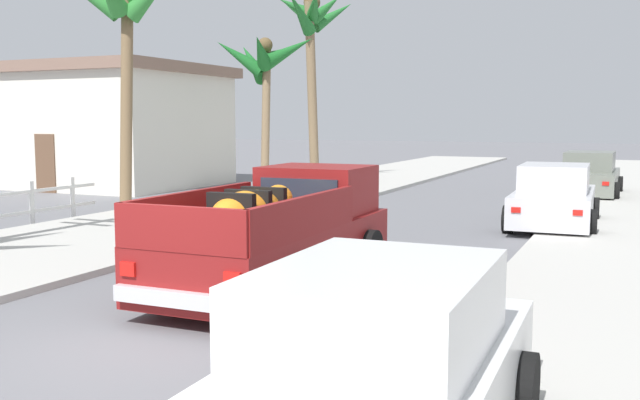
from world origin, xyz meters
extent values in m
plane|color=slate|center=(0.00, 0.00, 0.00)|extent=(160.00, 160.00, 0.00)
cube|color=beige|center=(-5.58, 12.00, 0.06)|extent=(5.07, 60.00, 0.12)
cube|color=silver|center=(-4.45, 12.00, 0.05)|extent=(0.16, 60.00, 0.10)
cube|color=silver|center=(4.45, 12.00, 0.05)|extent=(0.16, 60.00, 0.10)
cube|color=maroon|center=(0.04, 3.12, 0.60)|extent=(1.99, 5.12, 0.80)
cube|color=maroon|center=(0.02, 4.72, 1.40)|extent=(1.74, 1.52, 0.80)
cube|color=#283342|center=(0.03, 3.96, 1.42)|extent=(1.38, 0.08, 0.44)
cube|color=#283342|center=(0.01, 5.48, 1.42)|extent=(1.46, 0.08, 0.48)
cube|color=maroon|center=(-0.86, 2.25, 1.28)|extent=(0.14, 3.30, 0.56)
cube|color=maroon|center=(0.96, 2.27, 1.28)|extent=(0.14, 3.30, 0.56)
cube|color=maroon|center=(0.07, 0.61, 1.28)|extent=(1.88, 0.12, 0.56)
cube|color=silver|center=(0.07, 0.52, 0.44)|extent=(1.83, 0.14, 0.20)
cylinder|color=black|center=(-0.96, 4.64, 0.38)|extent=(0.27, 0.76, 0.76)
cylinder|color=black|center=(1.00, 4.66, 0.38)|extent=(0.27, 0.76, 0.76)
cylinder|color=black|center=(-0.92, 1.70, 0.38)|extent=(0.27, 0.76, 0.76)
cylinder|color=black|center=(1.03, 1.73, 0.38)|extent=(0.27, 0.76, 0.76)
cube|color=red|center=(-0.68, 0.54, 0.74)|extent=(0.22, 0.04, 0.18)
cube|color=red|center=(0.82, 0.56, 0.74)|extent=(0.22, 0.04, 0.18)
ellipsoid|color=orange|center=(0.05, 2.28, 1.30)|extent=(0.72, 1.71, 0.60)
sphere|color=orange|center=(0.03, 3.23, 1.38)|extent=(0.44, 0.44, 0.44)
cube|color=black|center=(0.05, 1.81, 1.30)|extent=(0.72, 0.13, 0.61)
cube|color=black|center=(0.05, 2.28, 1.30)|extent=(0.72, 0.13, 0.61)
cube|color=black|center=(0.04, 2.75, 1.30)|extent=(0.72, 0.13, 0.61)
cube|color=silver|center=(3.38, -1.63, 1.22)|extent=(1.56, 2.13, 0.64)
cube|color=#283342|center=(3.40, -2.60, 1.20)|extent=(1.37, 0.11, 0.52)
cube|color=#283342|center=(3.36, -0.66, 1.20)|extent=(1.34, 0.11, 0.50)
cylinder|color=black|center=(4.26, -0.41, 0.32)|extent=(0.23, 0.64, 0.64)
cylinder|color=black|center=(2.46, -0.45, 0.32)|extent=(0.23, 0.64, 0.64)
cube|color=red|center=(3.98, 0.39, 0.64)|extent=(0.20, 0.04, 0.12)
cube|color=red|center=(2.71, 0.36, 0.64)|extent=(0.20, 0.04, 0.12)
cube|color=silver|center=(3.22, 11.46, 0.54)|extent=(1.90, 4.26, 0.72)
cube|color=silver|center=(3.22, 11.36, 1.22)|extent=(1.59, 2.15, 0.64)
cube|color=#283342|center=(3.19, 12.33, 1.20)|extent=(1.37, 0.13, 0.52)
cube|color=#283342|center=(3.26, 10.39, 1.20)|extent=(1.34, 0.13, 0.50)
cylinder|color=black|center=(2.27, 12.73, 0.32)|extent=(0.24, 0.65, 0.64)
cylinder|color=black|center=(4.08, 12.80, 0.32)|extent=(0.24, 0.65, 0.64)
cylinder|color=black|center=(2.36, 10.13, 0.32)|extent=(0.24, 0.65, 0.64)
cylinder|color=black|center=(4.17, 10.19, 0.32)|extent=(0.24, 0.65, 0.64)
cube|color=red|center=(2.66, 9.33, 0.64)|extent=(0.20, 0.05, 0.12)
cube|color=white|center=(2.53, 13.55, 0.61)|extent=(0.20, 0.05, 0.10)
cube|color=red|center=(3.93, 9.38, 0.64)|extent=(0.20, 0.05, 0.12)
cube|color=white|center=(3.76, 13.59, 0.61)|extent=(0.20, 0.05, 0.10)
cube|color=slate|center=(3.53, 19.25, 0.54)|extent=(1.81, 4.22, 0.72)
cube|color=slate|center=(3.53, 19.15, 1.22)|extent=(1.55, 2.12, 0.64)
cube|color=#283342|center=(3.54, 20.11, 1.20)|extent=(1.37, 0.10, 0.52)
cube|color=#283342|center=(3.52, 18.18, 1.20)|extent=(1.34, 0.10, 0.50)
cylinder|color=black|center=(2.64, 20.56, 0.32)|extent=(0.23, 0.64, 0.64)
cylinder|color=black|center=(4.45, 20.54, 0.32)|extent=(0.23, 0.64, 0.64)
cylinder|color=black|center=(2.61, 17.95, 0.32)|extent=(0.23, 0.64, 0.64)
cylinder|color=black|center=(4.42, 17.93, 0.32)|extent=(0.23, 0.64, 0.64)
cube|color=red|center=(2.87, 17.14, 0.64)|extent=(0.20, 0.04, 0.12)
cube|color=white|center=(2.94, 21.36, 0.61)|extent=(0.20, 0.04, 0.10)
cube|color=red|center=(4.14, 17.13, 0.64)|extent=(0.20, 0.04, 0.12)
cube|color=white|center=(4.17, 21.35, 0.61)|extent=(0.20, 0.04, 0.10)
cylinder|color=#846B4C|center=(-7.26, 16.21, 2.62)|extent=(0.29, 0.59, 5.26)
cone|color=#196023|center=(-6.23, 16.04, 4.99)|extent=(2.22, 0.90, 1.24)
cone|color=#196023|center=(-6.95, 16.99, 5.03)|extent=(1.17, 1.84, 1.15)
cone|color=#196023|center=(-8.11, 16.78, 4.72)|extent=(1.93, 1.56, 1.70)
cone|color=#196023|center=(-8.09, 15.81, 4.84)|extent=(1.91, 1.32, 1.49)
cone|color=#196023|center=(-6.96, 15.35, 4.95)|extent=(1.15, 1.96, 1.30)
sphere|color=brown|center=(-7.26, 16.21, 5.25)|extent=(0.53, 0.53, 0.53)
cylinder|color=brown|center=(-7.68, 9.14, 3.17)|extent=(0.32, 0.69, 6.36)
cylinder|color=#846B4C|center=(-7.30, 20.25, 3.66)|extent=(0.38, 0.95, 7.33)
cone|color=#23702D|center=(-6.60, 20.13, 7.05)|extent=(1.59, 0.82, 1.23)
cone|color=#23702D|center=(-6.72, 21.10, 6.90)|extent=(1.63, 2.01, 1.53)
cone|color=#23702D|center=(-7.42, 21.07, 6.94)|extent=(0.78, 1.72, 1.42)
cone|color=#23702D|center=(-8.10, 20.60, 7.07)|extent=(1.88, 1.23, 1.22)
cone|color=#23702D|center=(-7.89, 19.87, 7.14)|extent=(1.57, 1.29, 1.09)
cone|color=#23702D|center=(-7.34, 19.18, 6.80)|extent=(0.63, 2.08, 1.71)
cone|color=#23702D|center=(-6.79, 19.36, 7.05)|extent=(1.54, 2.12, 1.28)
sphere|color=brown|center=(-7.30, 20.25, 7.33)|extent=(0.68, 0.68, 0.68)
cube|color=white|center=(-8.53, 6.51, 0.55)|extent=(0.05, 0.12, 1.10)
cube|color=white|center=(-8.53, 7.89, 0.55)|extent=(0.05, 0.12, 1.10)
cube|color=silver|center=(-14.33, 16.02, 2.16)|extent=(7.85, 6.59, 4.32)
cube|color=#846656|center=(-14.33, 16.02, 4.52)|extent=(8.35, 7.09, 0.40)
cube|color=brown|center=(-14.33, 12.71, 1.05)|extent=(0.90, 0.06, 2.10)
camera|label=1|loc=(5.08, -6.39, 2.58)|focal=39.91mm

